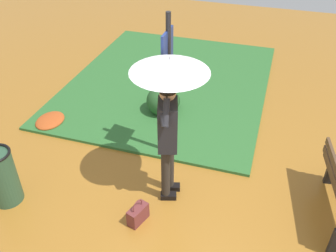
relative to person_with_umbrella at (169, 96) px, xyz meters
The scene contains 8 objects.
ground_plane 1.59m from the person_with_umbrella, 136.98° to the right, with size 18.00×18.00×0.00m, color #9E6623.
grass_verge 3.47m from the person_with_umbrella, 17.15° to the left, with size 4.80×4.00×0.05m.
person_with_umbrella is the anchor object (origin of this frame).
info_sign_post 0.82m from the person_with_umbrella, 18.48° to the left, with size 0.44×0.07×2.30m.
handbag 1.59m from the person_with_umbrella, 163.05° to the left, with size 0.33×0.23×0.37m.
trash_bin 2.50m from the person_with_umbrella, 112.47° to the left, with size 0.42×0.42×0.83m.
shrub_cluster 2.39m from the person_with_umbrella, 19.62° to the left, with size 0.66×0.60×0.54m.
leaf_pile_by_bench 3.06m from the person_with_umbrella, 69.82° to the left, with size 0.59×0.47×0.13m.
Camera 1 is at (-3.40, -0.91, 3.83)m, focal length 39.66 mm.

